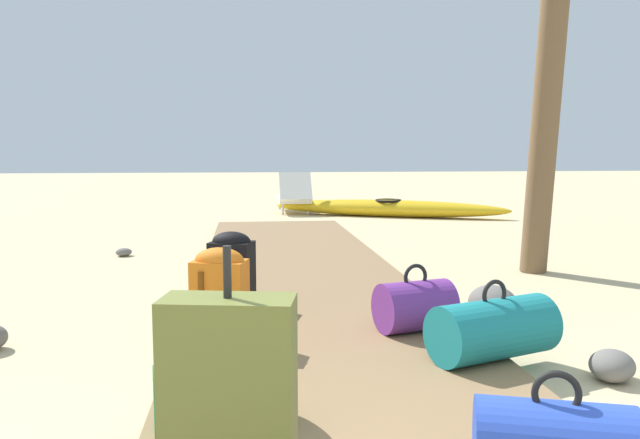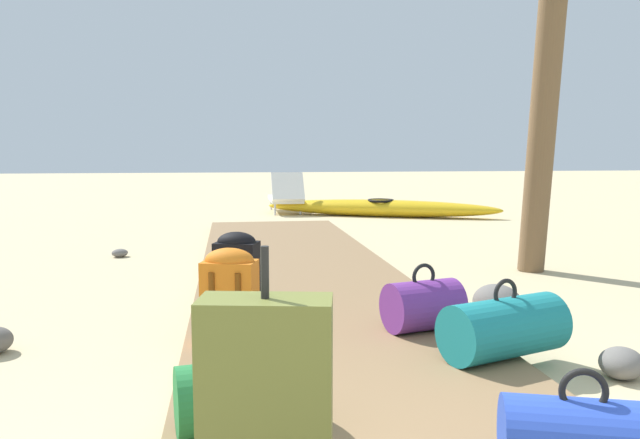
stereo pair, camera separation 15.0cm
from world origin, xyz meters
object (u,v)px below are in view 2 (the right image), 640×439
object	(u,v)px
duffel_bag_green	(241,395)
backpack_black	(237,268)
duffel_bag_teal	(504,328)
kayak	(381,208)
suitcase_olive	(266,420)
lounge_chair	(286,196)
duffel_bag_purple	(423,305)
backpack_orange	(230,294)

from	to	relation	value
duffel_bag_green	backpack_black	distance (m)	2.00
duffel_bag_teal	kayak	xyz separation A→B (m)	(1.27, 8.00, -0.09)
backpack_black	suitcase_olive	bearing A→B (deg)	-88.88
duffel_bag_green	kayak	distance (m)	9.11
duffel_bag_teal	lounge_chair	distance (m)	8.91
suitcase_olive	duffel_bag_purple	world-z (taller)	suitcase_olive
duffel_bag_teal	lounge_chair	bearing A→B (deg)	92.60
duffel_bag_teal	kayak	distance (m)	8.10
lounge_chair	duffel_bag_purple	bearing A→B (deg)	-89.15
backpack_orange	kayak	world-z (taller)	backpack_orange
duffel_bag_green	backpack_orange	size ratio (longest dim) A/B	0.98
duffel_bag_teal	duffel_bag_green	bearing A→B (deg)	-154.43
kayak	lounge_chair	bearing A→B (deg)	151.75
kayak	suitcase_olive	bearing A→B (deg)	-105.76
lounge_chair	duffel_bag_teal	bearing A→B (deg)	-87.40
duffel_bag_teal	kayak	size ratio (longest dim) A/B	0.18
backpack_black	kayak	bearing A→B (deg)	67.96
suitcase_olive	kayak	world-z (taller)	suitcase_olive
duffel_bag_teal	backpack_black	distance (m)	1.94
backpack_black	backpack_orange	world-z (taller)	backpack_orange
duffel_bag_purple	lounge_chair	world-z (taller)	lounge_chair
duffel_bag_teal	backpack_orange	size ratio (longest dim) A/B	1.34
duffel_bag_teal	kayak	world-z (taller)	duffel_bag_teal
kayak	duffel_bag_green	bearing A→B (deg)	-107.37
duffel_bag_purple	kayak	xyz separation A→B (m)	(1.55, 7.43, -0.09)
kayak	duffel_bag_purple	bearing A→B (deg)	-101.80
suitcase_olive	lounge_chair	world-z (taller)	suitcase_olive
duffel_bag_teal	lounge_chair	xyz separation A→B (m)	(-0.40, 8.90, 0.08)
duffel_bag_green	backpack_black	size ratio (longest dim) A/B	1.01
backpack_orange	kayak	distance (m)	8.05
kayak	duffel_bag_teal	bearing A→B (deg)	-99.04
suitcase_olive	kayak	xyz separation A→B (m)	(2.66, 9.42, -0.28)
backpack_black	kayak	size ratio (longest dim) A/B	0.13
backpack_black	duffel_bag_purple	world-z (taller)	backpack_black
backpack_black	kayak	distance (m)	7.23
duffel_bag_purple	kayak	size ratio (longest dim) A/B	0.12
backpack_orange	duffel_bag_purple	xyz separation A→B (m)	(1.21, 0.13, -0.14)
duffel_bag_green	backpack_orange	bearing A→B (deg)	92.17
duffel_bag_green	lounge_chair	size ratio (longest dim) A/B	0.37
backpack_black	kayak	world-z (taller)	backpack_black
backpack_black	backpack_orange	bearing A→B (deg)	-93.36
lounge_chair	kayak	world-z (taller)	lounge_chair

